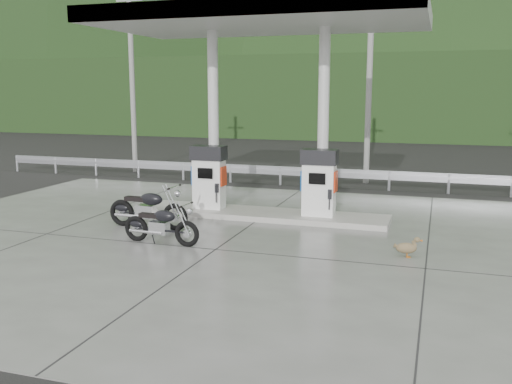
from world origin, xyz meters
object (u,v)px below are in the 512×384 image
(motorcycle_left, at_px, (148,209))
(gas_pump_right, at_px, (319,183))
(motorcycle_right, at_px, (161,225))
(duck, at_px, (406,248))
(gas_pump_left, at_px, (209,177))

(motorcycle_left, bearing_deg, gas_pump_right, 29.70)
(motorcycle_left, height_order, motorcycle_right, motorcycle_left)
(duck, bearing_deg, gas_pump_right, 124.01)
(motorcycle_right, distance_m, duck, 5.50)
(gas_pump_left, xyz_separation_m, motorcycle_left, (-0.81, -2.14, -0.55))
(motorcycle_left, bearing_deg, motorcycle_right, -49.47)
(gas_pump_left, bearing_deg, motorcycle_left, -110.73)
(gas_pump_right, height_order, duck, gas_pump_right)
(gas_pump_right, xyz_separation_m, motorcycle_right, (-2.98, -3.42, -0.62))
(gas_pump_left, height_order, gas_pump_right, same)
(gas_pump_right, bearing_deg, motorcycle_right, -131.10)
(gas_pump_left, bearing_deg, motorcycle_right, -86.35)
(gas_pump_left, bearing_deg, duck, -26.17)
(gas_pump_right, distance_m, motorcycle_left, 4.58)
(gas_pump_left, height_order, motorcycle_left, gas_pump_left)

